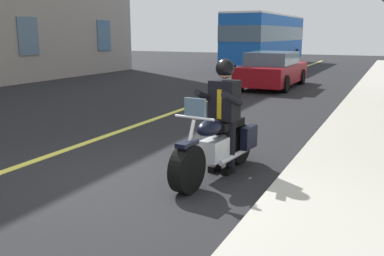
{
  "coord_description": "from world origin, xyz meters",
  "views": [
    {
      "loc": [
        4.73,
        3.34,
        2.1
      ],
      "look_at": [
        -0.65,
        0.73,
        0.75
      ],
      "focal_mm": 39.26,
      "sensor_mm": 36.0,
      "label": 1
    }
  ],
  "objects_px": {
    "bus_near": "(267,37)",
    "car_silver": "(273,70)",
    "motorcycle_main": "(218,146)",
    "rider_main": "(224,106)"
  },
  "relations": [
    {
      "from": "motorcycle_main",
      "to": "car_silver",
      "type": "bearing_deg",
      "value": -168.94
    },
    {
      "from": "bus_near",
      "to": "car_silver",
      "type": "bearing_deg",
      "value": 17.3
    },
    {
      "from": "rider_main",
      "to": "bus_near",
      "type": "distance_m",
      "value": 22.85
    },
    {
      "from": "rider_main",
      "to": "bus_near",
      "type": "bearing_deg",
      "value": -165.54
    },
    {
      "from": "rider_main",
      "to": "bus_near",
      "type": "relative_size",
      "value": 0.16
    },
    {
      "from": "motorcycle_main",
      "to": "bus_near",
      "type": "xyz_separation_m",
      "value": [
        -22.3,
        -5.68,
        1.42
      ]
    },
    {
      "from": "rider_main",
      "to": "bus_near",
      "type": "xyz_separation_m",
      "value": [
        -22.11,
        -5.7,
        0.84
      ]
    },
    {
      "from": "rider_main",
      "to": "car_silver",
      "type": "height_order",
      "value": "rider_main"
    },
    {
      "from": "motorcycle_main",
      "to": "bus_near",
      "type": "bearing_deg",
      "value": -165.7
    },
    {
      "from": "car_silver",
      "to": "rider_main",
      "type": "bearing_deg",
      "value": 11.33
    }
  ]
}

